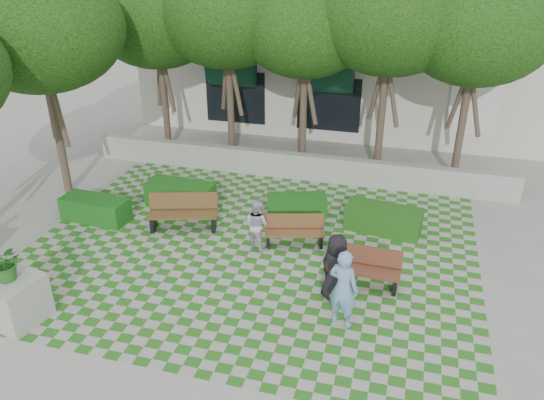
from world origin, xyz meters
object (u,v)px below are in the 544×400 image
(hedge_west, at_px, (96,209))
(person_blue, at_px, (343,288))
(bench_east, at_px, (363,268))
(person_dark, at_px, (336,268))
(hedge_midleft, at_px, (181,194))
(bench_west, at_px, (183,213))
(person_white, at_px, (257,224))
(hedge_midright, at_px, (297,205))
(hedge_east, at_px, (383,219))
(bench_mid, at_px, (294,231))
(planter_front, at_px, (13,291))

(hedge_west, distance_m, person_blue, 8.39)
(bench_east, bearing_deg, person_dark, -125.18)
(bench_east, distance_m, hedge_midleft, 6.72)
(bench_west, bearing_deg, person_white, -27.87)
(hedge_west, height_order, person_dark, person_dark)
(hedge_midright, bearing_deg, hedge_east, -6.61)
(bench_east, bearing_deg, person_white, 163.26)
(hedge_midleft, bearing_deg, bench_east, -24.86)
(person_dark, bearing_deg, bench_west, 3.25)
(bench_mid, height_order, hedge_east, bench_mid)
(hedge_east, bearing_deg, hedge_midleft, 179.99)
(person_white, bearing_deg, bench_mid, -132.92)
(hedge_east, xyz_separation_m, person_blue, (-0.54, -4.45, 0.56))
(bench_west, height_order, person_blue, person_blue)
(hedge_midright, relative_size, person_dark, 1.05)
(person_blue, xyz_separation_m, person_dark, (-0.30, 0.87, -0.08))
(hedge_east, relative_size, planter_front, 1.11)
(bench_west, distance_m, hedge_midleft, 1.56)
(hedge_east, xyz_separation_m, hedge_west, (-8.41, -1.62, -0.02))
(bench_west, bearing_deg, planter_front, -127.23)
(hedge_west, bearing_deg, hedge_east, 10.92)
(bench_west, bearing_deg, bench_east, -31.59)
(bench_west, xyz_separation_m, person_blue, (5.11, -3.08, 0.44))
(hedge_east, height_order, person_blue, person_blue)
(person_dark, bearing_deg, hedge_east, -75.19)
(bench_mid, bearing_deg, hedge_west, 166.06)
(hedge_east, relative_size, hedge_midleft, 0.99)
(hedge_midleft, bearing_deg, planter_front, -100.19)
(person_dark, xyz_separation_m, person_white, (-2.43, 1.73, -0.14))
(bench_mid, xyz_separation_m, person_white, (-0.95, -0.42, 0.30))
(person_white, bearing_deg, hedge_midleft, -7.59)
(bench_east, distance_m, person_blue, 1.72)
(planter_front, distance_m, person_blue, 7.18)
(hedge_east, bearing_deg, bench_mid, -148.14)
(hedge_midright, relative_size, person_white, 1.25)
(bench_east, bearing_deg, bench_west, 166.14)
(person_dark, bearing_deg, person_white, -7.57)
(hedge_midleft, distance_m, planter_front, 6.35)
(hedge_west, bearing_deg, hedge_midright, 18.47)
(hedge_midright, relative_size, person_blue, 0.96)
(bench_east, relative_size, hedge_midright, 1.02)
(bench_west, xyz_separation_m, hedge_west, (-2.76, -0.25, -0.14))
(person_dark, distance_m, person_white, 2.98)
(bench_east, relative_size, person_dark, 1.07)
(person_white, bearing_deg, planter_front, 69.35)
(hedge_west, xyz_separation_m, person_blue, (7.87, -2.83, 0.58))
(bench_east, distance_m, hedge_midright, 3.93)
(hedge_midright, relative_size, hedge_west, 0.88)
(bench_mid, height_order, hedge_west, bench_mid)
(hedge_west, relative_size, person_blue, 1.09)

